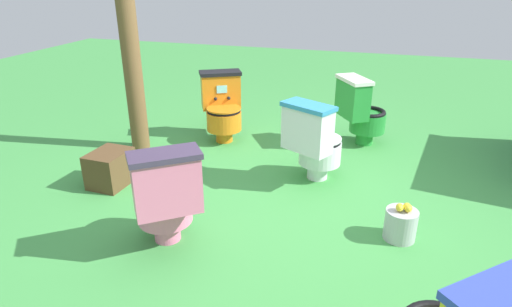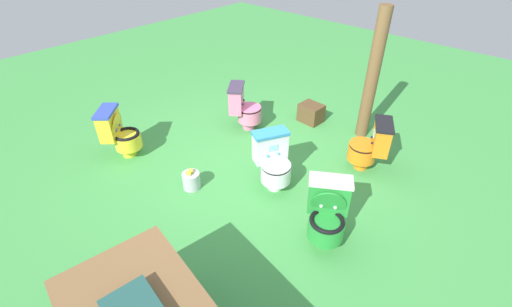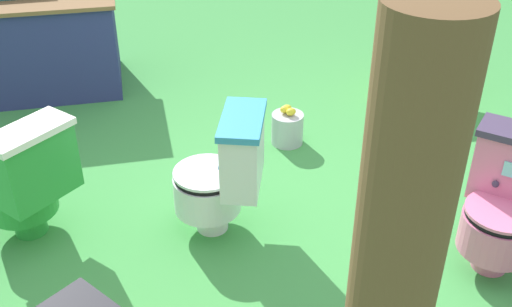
% 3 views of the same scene
% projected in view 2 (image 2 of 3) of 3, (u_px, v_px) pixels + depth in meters
% --- Properties ---
extents(ground, '(14.00, 14.00, 0.00)m').
position_uv_depth(ground, '(248.00, 164.00, 4.90)').
color(ground, '#429947').
extents(toilet_white, '(0.62, 0.58, 0.73)m').
position_uv_depth(toilet_white, '(273.00, 161.00, 4.33)').
color(toilet_white, white).
rests_on(toilet_white, ground).
extents(toilet_green, '(0.61, 0.63, 0.73)m').
position_uv_depth(toilet_green, '(327.00, 213.00, 3.60)').
color(toilet_green, green).
rests_on(toilet_green, ground).
extents(toilet_orange, '(0.63, 0.59, 0.73)m').
position_uv_depth(toilet_orange, '(370.00, 145.00, 4.61)').
color(toilet_orange, orange).
rests_on(toilet_orange, ground).
extents(toilet_yellow, '(0.63, 0.63, 0.73)m').
position_uv_depth(toilet_yellow, '(119.00, 133.00, 4.86)').
color(toilet_yellow, yellow).
rests_on(toilet_yellow, ground).
extents(toilet_pink, '(0.64, 0.62, 0.73)m').
position_uv_depth(toilet_pink, '(244.00, 107.00, 5.48)').
color(toilet_pink, pink).
rests_on(toilet_pink, ground).
extents(wooden_post, '(0.18, 0.18, 1.92)m').
position_uv_depth(wooden_post, '(372.00, 76.00, 4.98)').
color(wooden_post, brown).
rests_on(wooden_post, ground).
extents(small_crate, '(0.38, 0.31, 0.30)m').
position_uv_depth(small_crate, '(311.00, 113.00, 5.78)').
color(small_crate, brown).
rests_on(small_crate, ground).
extents(lemon_bucket, '(0.22, 0.22, 0.28)m').
position_uv_depth(lemon_bucket, '(191.00, 180.00, 4.43)').
color(lemon_bucket, '#B7B7BF').
rests_on(lemon_bucket, ground).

